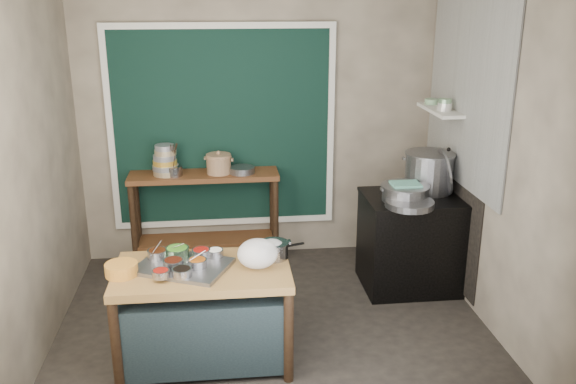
{
  "coord_description": "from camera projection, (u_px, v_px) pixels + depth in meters",
  "views": [
    {
      "loc": [
        -0.39,
        -4.47,
        2.62
      ],
      "look_at": [
        0.16,
        0.25,
        1.06
      ],
      "focal_mm": 38.0,
      "sensor_mm": 36.0,
      "label": 1
    }
  ],
  "objects": [
    {
      "name": "condiment_tray",
      "position": [
        183.0,
        266.0,
        4.34
      ],
      "size": [
        0.76,
        0.67,
        0.03
      ],
      "primitive_type": "cube",
      "rotation": [
        0.0,
        0.0,
        -0.43
      ],
      "color": "gray",
      "rests_on": "prep_table"
    },
    {
      "name": "shelf_bowl_green",
      "position": [
        432.0,
        102.0,
        5.77
      ],
      "size": [
        0.17,
        0.17,
        0.05
      ],
      "primitive_type": "cylinder",
      "rotation": [
        0.0,
        0.0,
        0.31
      ],
      "color": "gray",
      "rests_on": "wall_shelf"
    },
    {
      "name": "left_wall",
      "position": [
        31.0,
        168.0,
        4.45
      ],
      "size": [
        0.02,
        3.0,
        2.8
      ],
      "primitive_type": "cube",
      "color": "gray",
      "rests_on": "floor"
    },
    {
      "name": "condiment_bowls",
      "position": [
        182.0,
        259.0,
        4.35
      ],
      "size": [
        0.55,
        0.49,
        0.07
      ],
      "color": "gray",
      "rests_on": "condiment_tray"
    },
    {
      "name": "stove_top",
      "position": [
        416.0,
        198.0,
        5.47
      ],
      "size": [
        0.92,
        0.69,
        0.03
      ],
      "primitive_type": "cube",
      "color": "black",
      "rests_on": "stove_block"
    },
    {
      "name": "tile_panel",
      "position": [
        467.0,
        87.0,
        5.21
      ],
      "size": [
        0.02,
        1.7,
        1.7
      ],
      "primitive_type": "cube",
      "color": "#B2B2AA",
      "rests_on": "right_wall"
    },
    {
      "name": "floor",
      "position": [
        273.0,
        324.0,
        5.08
      ],
      "size": [
        3.5,
        3.0,
        0.02
      ],
      "primitive_type": "cube",
      "color": "#2C2722",
      "rests_on": "ground"
    },
    {
      "name": "utensil_cup",
      "position": [
        174.0,
        171.0,
        5.82
      ],
      "size": [
        0.17,
        0.17,
        0.1
      ],
      "primitive_type": "cylinder",
      "rotation": [
        0.0,
        0.0,
        -0.08
      ],
      "color": "gray",
      "rests_on": "back_counter"
    },
    {
      "name": "yellow_basin",
      "position": [
        121.0,
        269.0,
        4.23
      ],
      "size": [
        0.27,
        0.27,
        0.09
      ],
      "primitive_type": "cylinder",
      "rotation": [
        0.0,
        0.0,
        0.22
      ],
      "color": "#B6761F",
      "rests_on": "prep_table"
    },
    {
      "name": "prep_table",
      "position": [
        205.0,
        315.0,
        4.45
      ],
      "size": [
        1.26,
        0.73,
        0.75
      ],
      "primitive_type": "cube",
      "rotation": [
        0.0,
        0.0,
        -0.01
      ],
      "color": "brown",
      "rests_on": "floor"
    },
    {
      "name": "back_counter",
      "position": [
        206.0,
        219.0,
        6.07
      ],
      "size": [
        1.45,
        0.4,
        0.95
      ],
      "primitive_type": "cube",
      "color": "#572D18",
      "rests_on": "floor"
    },
    {
      "name": "stove_block",
      "position": [
        413.0,
        243.0,
        5.61
      ],
      "size": [
        0.9,
        0.68,
        0.85
      ],
      "primitive_type": "cube",
      "color": "black",
      "rests_on": "floor"
    },
    {
      "name": "curtain_panel",
      "position": [
        223.0,
        128.0,
        6.0
      ],
      "size": [
        2.1,
        0.02,
        1.9
      ],
      "primitive_type": "cube",
      "color": "black",
      "rests_on": "back_wall"
    },
    {
      "name": "back_wall",
      "position": [
        258.0,
        122.0,
        6.06
      ],
      "size": [
        3.5,
        0.02,
        2.8
      ],
      "primitive_type": "cube",
      "color": "gray",
      "rests_on": "floor"
    },
    {
      "name": "soot_patch",
      "position": [
        452.0,
        210.0,
        5.66
      ],
      "size": [
        0.01,
        1.3,
        1.3
      ],
      "primitive_type": "cube",
      "color": "black",
      "rests_on": "right_wall"
    },
    {
      "name": "shelf_bowl_stack",
      "position": [
        445.0,
        105.0,
        5.44
      ],
      "size": [
        0.14,
        0.14,
        0.11
      ],
      "color": "silver",
      "rests_on": "wall_shelf"
    },
    {
      "name": "steamer",
      "position": [
        405.0,
        193.0,
        5.34
      ],
      "size": [
        0.49,
        0.49,
        0.14
      ],
      "primitive_type": null,
      "rotation": [
        0.0,
        0.0,
        0.14
      ],
      "color": "gray",
      "rests_on": "stove_top"
    },
    {
      "name": "shallow_pan",
      "position": [
        410.0,
        204.0,
        5.2
      ],
      "size": [
        0.43,
        0.43,
        0.05
      ],
      "primitive_type": "cylinder",
      "rotation": [
        0.0,
        0.0,
        -0.02
      ],
      "color": "gray",
      "rests_on": "stove_top"
    },
    {
      "name": "pot_lid",
      "position": [
        445.0,
        171.0,
        5.48
      ],
      "size": [
        0.15,
        0.44,
        0.43
      ],
      "primitive_type": "cylinder",
      "rotation": [
        0.0,
        1.36,
        -0.1
      ],
      "color": "gray",
      "rests_on": "stove_top"
    },
    {
      "name": "curtain_frame",
      "position": [
        223.0,
        128.0,
        5.99
      ],
      "size": [
        2.22,
        0.03,
        2.02
      ],
      "primitive_type": null,
      "color": "beige",
      "rests_on": "back_wall"
    },
    {
      "name": "green_cloth",
      "position": [
        406.0,
        184.0,
        5.32
      ],
      "size": [
        0.25,
        0.19,
        0.02
      ],
      "primitive_type": "cube",
      "rotation": [
        0.0,
        0.0,
        0.0
      ],
      "color": "#5EA890",
      "rests_on": "steamer"
    },
    {
      "name": "saucepan",
      "position": [
        274.0,
        250.0,
        4.5
      ],
      "size": [
        0.28,
        0.28,
        0.12
      ],
      "primitive_type": null,
      "rotation": [
        0.0,
        0.0,
        0.31
      ],
      "color": "gray",
      "rests_on": "prep_table"
    },
    {
      "name": "wall_shelf",
      "position": [
        440.0,
        110.0,
        5.56
      ],
      "size": [
        0.22,
        0.7,
        0.03
      ],
      "primitive_type": "cube",
      "color": "beige",
      "rests_on": "right_wall"
    },
    {
      "name": "wide_bowl",
      "position": [
        242.0,
        170.0,
        5.92
      ],
      "size": [
        0.31,
        0.31,
        0.06
      ],
      "primitive_type": "cylinder",
      "rotation": [
        0.0,
        0.0,
        -0.3
      ],
      "color": "gray",
      "rests_on": "back_counter"
    },
    {
      "name": "plastic_bag_a",
      "position": [
        258.0,
        254.0,
        4.32
      ],
      "size": [
        0.35,
        0.33,
        0.22
      ],
      "primitive_type": "ellipsoid",
      "rotation": [
        0.0,
        0.0,
        -0.33
      ],
      "color": "white",
      "rests_on": "prep_table"
    },
    {
      "name": "plastic_bag_b",
      "position": [
        272.0,
        249.0,
        4.48
      ],
      "size": [
        0.25,
        0.23,
        0.15
      ],
      "primitive_type": "ellipsoid",
      "rotation": [
        0.0,
        0.0,
        0.38
      ],
      "color": "white",
      "rests_on": "prep_table"
    },
    {
      "name": "ceramic_crock",
      "position": [
        219.0,
        165.0,
        5.89
      ],
      "size": [
        0.33,
        0.33,
        0.17
      ],
      "primitive_type": null,
      "rotation": [
        0.0,
        0.0,
        -0.35
      ],
      "color": "#846348",
      "rests_on": "back_counter"
    },
    {
      "name": "bowl_stack",
      "position": [
        166.0,
        162.0,
        5.84
      ],
      "size": [
        0.26,
        0.26,
        0.3
      ],
      "color": "tan",
      "rests_on": "back_counter"
    },
    {
      "name": "right_wall",
      "position": [
        492.0,
        154.0,
        4.83
      ],
      "size": [
        0.02,
        3.0,
        2.8
      ],
      "primitive_type": "cube",
      "color": "gray",
      "rests_on": "floor"
    },
    {
      "name": "stock_pot",
      "position": [
        429.0,
        172.0,
        5.56
      ],
      "size": [
        0.53,
        0.53,
        0.37
      ],
      "primitive_type": null,
      "rotation": [
        0.0,
        0.0,
        -0.15
      ],
      "color": "gray",
      "rests_on": "stove_top"
    }
  ]
}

